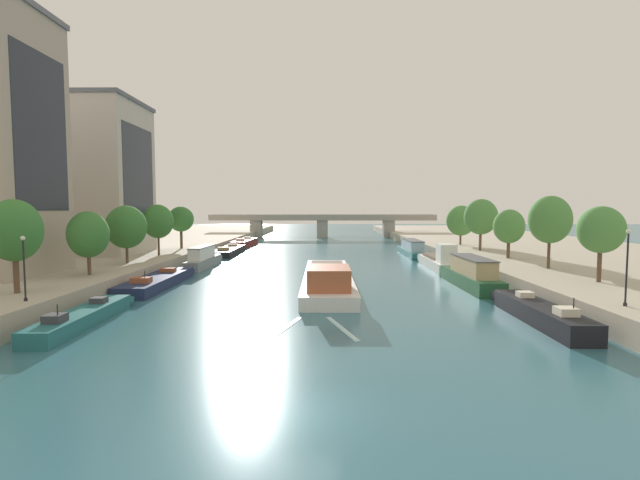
{
  "coord_description": "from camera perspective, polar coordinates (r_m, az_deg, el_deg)",
  "views": [
    {
      "loc": [
        0.78,
        -16.44,
        7.65
      ],
      "look_at": [
        0.0,
        49.79,
        2.96
      ],
      "focal_mm": 25.39,
      "sensor_mm": 36.0,
      "label": 1
    }
  ],
  "objects": [
    {
      "name": "ground_plane",
      "position": [
        18.15,
        -1.99,
        -20.89
      ],
      "size": [
        400.0,
        400.0,
        0.0
      ],
      "primitive_type": "plane",
      "color": "#336675"
    },
    {
      "name": "quay_left",
      "position": [
        80.31,
        -26.0,
        -1.23
      ],
      "size": [
        36.0,
        170.0,
        1.67
      ],
      "primitive_type": "cube",
      "color": "#B2A893",
      "rests_on": "ground"
    },
    {
      "name": "quay_right",
      "position": [
        79.62,
        26.34,
        -1.28
      ],
      "size": [
        36.0,
        170.0,
        1.67
      ],
      "primitive_type": "cube",
      "color": "#B2A893",
      "rests_on": "ground"
    },
    {
      "name": "barge_midriver",
      "position": [
        44.08,
        0.97,
        -4.8
      ],
      "size": [
        4.79,
        24.84,
        2.87
      ],
      "color": "silver",
      "rests_on": "ground"
    },
    {
      "name": "wake_behind_barge",
      "position": [
        29.32,
        -0.85,
        -11.05
      ],
      "size": [
        5.6,
        5.89,
        0.03
      ],
      "color": "#A5D1DB",
      "rests_on": "ground"
    },
    {
      "name": "moored_boat_left_downstream",
      "position": [
        33.88,
        -27.65,
        -8.56
      ],
      "size": [
        2.25,
        11.83,
        2.09
      ],
      "color": "#23666B",
      "rests_on": "ground"
    },
    {
      "name": "moored_boat_left_gap_after",
      "position": [
        47.15,
        -19.72,
        -4.86
      ],
      "size": [
        3.05,
        14.71,
        2.13
      ],
      "color": "#1E284C",
      "rests_on": "ground"
    },
    {
      "name": "moored_boat_left_second",
      "position": [
        60.3,
        -14.5,
        -2.26
      ],
      "size": [
        2.09,
        11.86,
        2.78
      ],
      "color": "gray",
      "rests_on": "ground"
    },
    {
      "name": "moored_boat_left_near",
      "position": [
        77.1,
        -11.39,
        -1.32
      ],
      "size": [
        3.44,
        15.84,
        2.13
      ],
      "color": "black",
      "rests_on": "ground"
    },
    {
      "name": "moored_boat_left_upstream",
      "position": [
        92.27,
        -9.46,
        -0.34
      ],
      "size": [
        3.35,
        14.08,
        2.41
      ],
      "color": "maroon",
      "rests_on": "ground"
    },
    {
      "name": "moored_boat_right_far",
      "position": [
        34.01,
        25.9,
        -8.22
      ],
      "size": [
        2.11,
        12.05,
        2.37
      ],
      "color": "black",
      "rests_on": "ground"
    },
    {
      "name": "moored_boat_right_second",
      "position": [
        46.12,
        18.46,
        -4.14
      ],
      "size": [
        2.7,
        12.86,
        3.0
      ],
      "color": "#235633",
      "rests_on": "ground"
    },
    {
      "name": "moored_boat_right_gap_after",
      "position": [
        59.21,
        14.72,
        -2.54
      ],
      "size": [
        2.78,
        13.71,
        3.41
      ],
      "color": "silver",
      "rests_on": "ground"
    },
    {
      "name": "moored_boat_right_end",
      "position": [
        74.17,
        11.49,
        -1.11
      ],
      "size": [
        2.52,
        14.66,
        2.61
      ],
      "color": "#23666B",
      "rests_on": "ground"
    },
    {
      "name": "tree_left_second",
      "position": [
        38.08,
        -34.12,
        0.98
      ],
      "size": [
        3.62,
        3.62,
        6.61
      ],
      "color": "brown",
      "rests_on": "quay_left"
    },
    {
      "name": "tree_left_far",
      "position": [
        45.28,
        -27.19,
        0.6
      ],
      "size": [
        3.53,
        3.53,
        5.69
      ],
      "color": "brown",
      "rests_on": "quay_left"
    },
    {
      "name": "tree_left_distant",
      "position": [
        53.17,
        -23.24,
        1.51
      ],
      "size": [
        4.28,
        4.28,
        6.25
      ],
      "color": "brown",
      "rests_on": "quay_left"
    },
    {
      "name": "tree_left_past_mid",
      "position": [
        60.51,
        -19.74,
        2.22
      ],
      "size": [
        3.76,
        3.76,
        6.45
      ],
      "color": "brown",
      "rests_on": "quay_left"
    },
    {
      "name": "tree_left_third",
      "position": [
        69.98,
        -17.13,
        2.52
      ],
      "size": [
        3.7,
        3.7,
        6.22
      ],
      "color": "brown",
      "rests_on": "quay_left"
    },
    {
      "name": "tree_right_far",
      "position": [
        42.83,
        31.9,
        1.09
      ],
      "size": [
        3.55,
        3.55,
        6.14
      ],
      "color": "brown",
      "rests_on": "quay_right"
    },
    {
      "name": "tree_right_nearest",
      "position": [
        50.02,
        27.0,
        2.3
      ],
      "size": [
        4.05,
        4.05,
        7.2
      ],
      "color": "brown",
      "rests_on": "quay_right"
    },
    {
      "name": "tree_right_end_of_row",
      "position": [
        58.24,
        22.72,
        1.58
      ],
      "size": [
        3.61,
        3.61,
        5.84
      ],
      "color": "brown",
      "rests_on": "quay_right"
    },
    {
      "name": "tree_right_midway",
      "position": [
        67.29,
        19.62,
        2.77
      ],
      "size": [
        4.58,
        4.58,
        7.26
      ],
      "color": "brown",
      "rests_on": "quay_right"
    },
    {
      "name": "tree_right_third",
      "position": [
        76.96,
        17.33,
        2.35
      ],
      "size": [
        4.64,
        4.64,
        6.4
      ],
      "color": "brown",
      "rests_on": "quay_right"
    },
    {
      "name": "lamppost_left_bank",
      "position": [
        34.64,
        -33.25,
        -2.69
      ],
      "size": [
        0.28,
        0.28,
        4.21
      ],
      "color": "black",
      "rests_on": "quay_left"
    },
    {
      "name": "lamppost_right_bank",
      "position": [
        33.23,
        34.23,
        -2.53
      ],
      "size": [
        0.28,
        0.28,
        4.71
      ],
      "color": "black",
      "rests_on": "quay_right"
    },
    {
      "name": "building_left_tall",
      "position": [
        67.81,
        -27.8,
        7.02
      ],
      "size": [
        15.5,
        12.09,
        20.05
      ],
      "color": "#BCB2A8",
      "rests_on": "quay_left"
    },
    {
      "name": "bridge_far",
      "position": [
        117.88,
        0.3,
        2.17
      ],
      "size": [
        58.53,
        4.4,
        5.96
      ],
      "color": "gray",
      "rests_on": "ground"
    }
  ]
}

